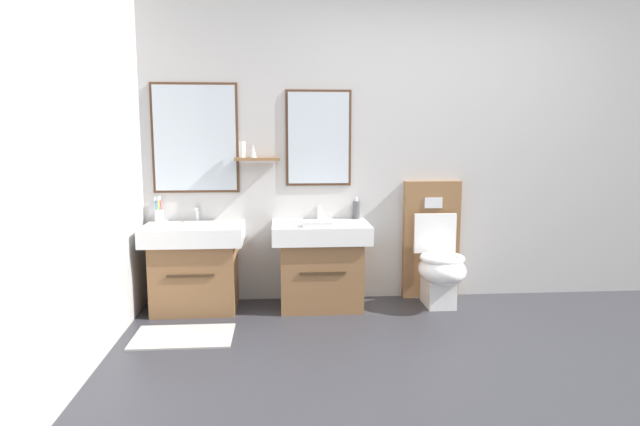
% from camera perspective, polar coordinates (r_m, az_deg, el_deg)
% --- Properties ---
extents(ground_plane, '(6.41, 4.98, 0.10)m').
position_cam_1_polar(ground_plane, '(3.36, 21.36, -17.67)').
color(ground_plane, '#2D2D33').
rests_on(ground_plane, ground).
extents(wall_back, '(5.21, 0.27, 2.55)m').
position_cam_1_polar(wall_back, '(4.74, 12.33, 6.73)').
color(wall_back, '#B7B5B2').
rests_on(wall_back, ground).
extents(wall_left, '(0.12, 3.78, 2.55)m').
position_cam_1_polar(wall_left, '(2.95, -27.72, 5.09)').
color(wall_left, '#B7B5B2').
rests_on(wall_left, ground).
extents(bath_mat, '(0.68, 0.44, 0.01)m').
position_cam_1_polar(bath_mat, '(3.95, -14.18, -12.47)').
color(bath_mat, '#9E9993').
rests_on(bath_mat, ground).
extents(vanity_sink_left, '(0.77, 0.53, 0.69)m').
position_cam_1_polar(vanity_sink_left, '(4.43, -13.00, -5.28)').
color(vanity_sink_left, brown).
rests_on(vanity_sink_left, ground).
extents(tap_on_left_sink, '(0.03, 0.13, 0.11)m').
position_cam_1_polar(tap_on_left_sink, '(4.55, -12.79, 0.09)').
color(tap_on_left_sink, silver).
rests_on(tap_on_left_sink, vanity_sink_left).
extents(vanity_sink_right, '(0.77, 0.53, 0.69)m').
position_cam_1_polar(vanity_sink_right, '(4.39, 0.05, -5.19)').
color(vanity_sink_right, brown).
rests_on(vanity_sink_right, ground).
extents(tap_on_right_sink, '(0.03, 0.13, 0.11)m').
position_cam_1_polar(tap_on_right_sink, '(4.51, -0.14, 0.23)').
color(tap_on_right_sink, silver).
rests_on(tap_on_right_sink, vanity_sink_right).
extents(toilet, '(0.48, 0.63, 1.00)m').
position_cam_1_polar(toilet, '(4.58, 12.14, -4.68)').
color(toilet, brown).
rests_on(toilet, ground).
extents(toothbrush_cup, '(0.07, 0.07, 0.21)m').
position_cam_1_polar(toothbrush_cup, '(4.59, -16.59, -0.11)').
color(toothbrush_cup, silver).
rests_on(toothbrush_cup, vanity_sink_left).
extents(soap_dispenser, '(0.06, 0.06, 0.18)m').
position_cam_1_polar(soap_dispenser, '(4.54, 3.85, 0.36)').
color(soap_dispenser, '#4C4C51').
rests_on(soap_dispenser, vanity_sink_right).
extents(folded_hand_towel, '(0.22, 0.16, 0.04)m').
position_cam_1_polar(folded_hand_towel, '(4.16, -0.33, -1.14)').
color(folded_hand_towel, white).
rests_on(folded_hand_towel, vanity_sink_right).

